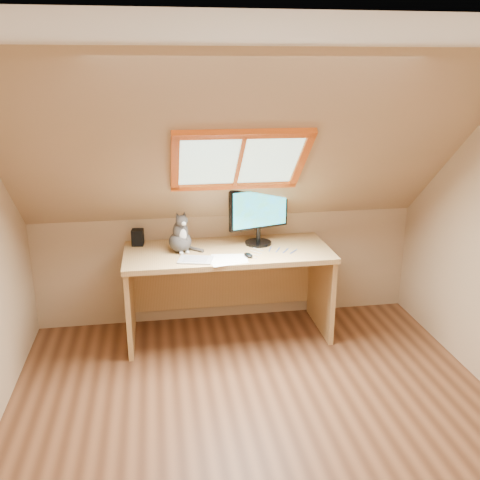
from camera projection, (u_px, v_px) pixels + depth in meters
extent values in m
plane|color=brown|center=(264.00, 431.00, 3.53)|extent=(3.50, 3.50, 0.00)
cube|color=tan|center=(395.00, 470.00, 1.51)|extent=(3.50, 0.02, 2.40)
cube|color=tan|center=(227.00, 267.00, 5.02)|extent=(3.50, 0.02, 1.00)
cube|color=silver|center=(313.00, 36.00, 2.06)|extent=(3.50, 1.95, 0.02)
cube|color=tan|center=(241.00, 151.00, 3.92)|extent=(3.50, 1.56, 1.41)
cube|color=#B2E0CC|center=(239.00, 159.00, 4.01)|extent=(0.90, 0.53, 0.48)
cube|color=orange|center=(239.00, 159.00, 4.01)|extent=(1.02, 0.64, 0.59)
cube|color=tan|center=(228.00, 252.00, 4.57)|extent=(1.76, 0.77, 0.04)
cube|color=tan|center=(130.00, 301.00, 4.57)|extent=(0.04, 0.69, 0.76)
cube|color=tan|center=(321.00, 289.00, 4.83)|extent=(0.04, 0.69, 0.76)
cube|color=tan|center=(223.00, 280.00, 5.03)|extent=(1.66, 0.03, 0.53)
cylinder|color=black|center=(258.00, 243.00, 4.71)|extent=(0.23, 0.23, 0.02)
cylinder|color=black|center=(258.00, 235.00, 4.69)|extent=(0.04, 0.04, 0.13)
cube|color=black|center=(259.00, 208.00, 4.61)|extent=(0.54, 0.20, 0.36)
cube|color=blue|center=(260.00, 209.00, 4.59)|extent=(0.49, 0.15, 0.32)
ellipsoid|color=#484340|center=(180.00, 242.00, 4.51)|extent=(0.26, 0.28, 0.17)
ellipsoid|color=#484340|center=(180.00, 231.00, 4.47)|extent=(0.16, 0.16, 0.18)
ellipsoid|color=silver|center=(183.00, 235.00, 4.43)|extent=(0.07, 0.05, 0.10)
ellipsoid|color=#484340|center=(182.00, 221.00, 4.40)|extent=(0.12, 0.12, 0.09)
sphere|color=silver|center=(184.00, 224.00, 4.37)|extent=(0.04, 0.04, 0.04)
cone|color=#484340|center=(177.00, 215.00, 4.39)|extent=(0.06, 0.05, 0.06)
cone|color=#484340|center=(184.00, 214.00, 4.42)|extent=(0.06, 0.06, 0.06)
cube|color=black|center=(138.00, 237.00, 4.67)|extent=(0.11, 0.11, 0.14)
cube|color=#B2B2B7|center=(195.00, 260.00, 4.31)|extent=(0.31, 0.25, 0.01)
ellipsoid|color=black|center=(248.00, 255.00, 4.39)|extent=(0.09, 0.12, 0.03)
cube|color=white|center=(223.00, 260.00, 4.31)|extent=(0.33, 0.27, 0.00)
cube|color=white|center=(223.00, 260.00, 4.31)|extent=(0.32, 0.24, 0.00)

